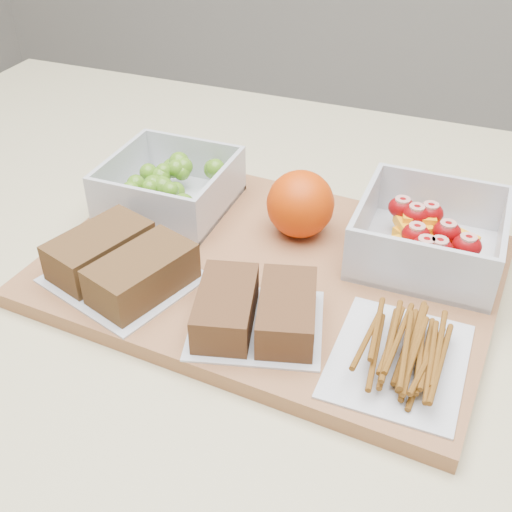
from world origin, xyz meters
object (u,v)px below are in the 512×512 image
object	(u,v)px
fruit_container	(428,238)
sandwich_bag_center	(256,310)
cutting_board	(270,270)
orange	(300,204)
grape_container	(171,187)
sandwich_bag_left	(121,263)
pretzel_bag	(400,349)

from	to	relation	value
fruit_container	sandwich_bag_center	bearing A→B (deg)	-127.24
cutting_board	fruit_container	distance (m)	0.16
cutting_board	orange	xyz separation A→B (m)	(0.01, 0.06, 0.04)
sandwich_bag_center	grape_container	bearing A→B (deg)	136.55
grape_container	fruit_container	size ratio (longest dim) A/B	0.94
cutting_board	sandwich_bag_center	size ratio (longest dim) A/B	3.13
sandwich_bag_left	pretzel_bag	world-z (taller)	sandwich_bag_left
cutting_board	sandwich_bag_center	world-z (taller)	sandwich_bag_center
fruit_container	pretzel_bag	world-z (taller)	fruit_container
pretzel_bag	sandwich_bag_center	bearing A→B (deg)	-178.78
fruit_container	pretzel_bag	xyz separation A→B (m)	(0.00, -0.15, -0.01)
cutting_board	pretzel_bag	bearing A→B (deg)	-27.02
sandwich_bag_left	grape_container	bearing A→B (deg)	97.79
grape_container	orange	xyz separation A→B (m)	(0.15, -0.00, 0.01)
sandwich_bag_center	cutting_board	bearing A→B (deg)	102.78
cutting_board	sandwich_bag_left	distance (m)	0.14
grape_container	sandwich_bag_center	bearing A→B (deg)	-43.45
grape_container	orange	world-z (taller)	orange
grape_container	sandwich_bag_center	size ratio (longest dim) A/B	0.94
grape_container	sandwich_bag_center	world-z (taller)	grape_container
cutting_board	fruit_container	size ratio (longest dim) A/B	3.11
sandwich_bag_center	pretzel_bag	size ratio (longest dim) A/B	1.05
pretzel_bag	orange	bearing A→B (deg)	132.14
orange	sandwich_bag_center	size ratio (longest dim) A/B	0.51
grape_container	sandwich_bag_left	size ratio (longest dim) A/B	0.83
fruit_container	orange	world-z (taller)	orange
cutting_board	sandwich_bag_center	xyz separation A→B (m)	(0.02, -0.09, 0.03)
grape_container	sandwich_bag_left	distance (m)	0.14
cutting_board	sandwich_bag_left	xyz separation A→B (m)	(-0.12, -0.07, 0.03)
cutting_board	pretzel_bag	distance (m)	0.17
fruit_container	sandwich_bag_left	bearing A→B (deg)	-151.40
orange	pretzel_bag	distance (m)	0.20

